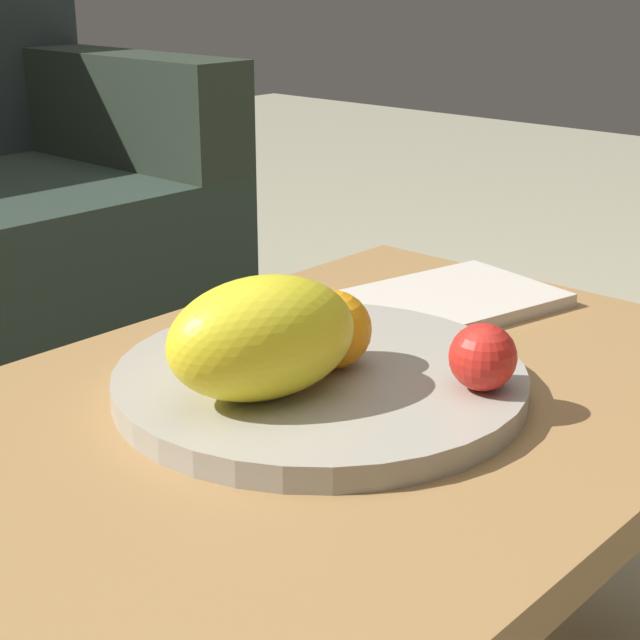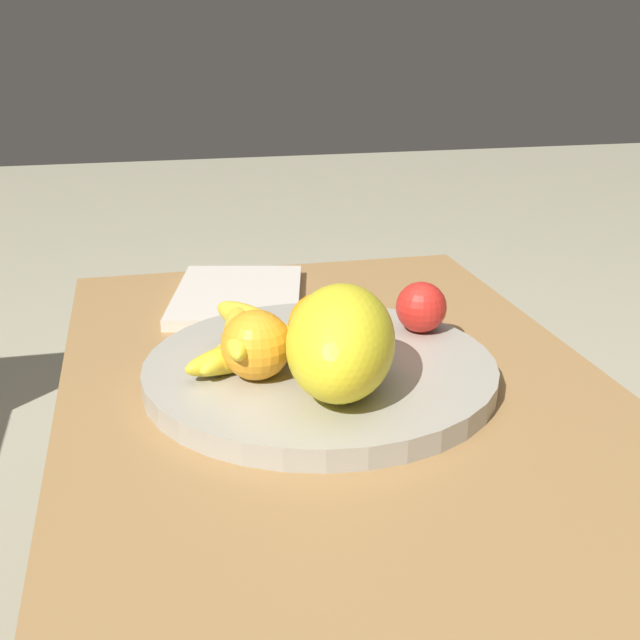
{
  "view_description": "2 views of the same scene",
  "coord_description": "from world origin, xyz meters",
  "px_view_note": "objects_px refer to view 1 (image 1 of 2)",
  "views": [
    {
      "loc": [
        -0.61,
        -0.58,
        0.79
      ],
      "look_at": [
        0.04,
        0.02,
        0.47
      ],
      "focal_mm": 55.86,
      "sensor_mm": 36.0,
      "label": 1
    },
    {
      "loc": [
        -0.78,
        0.21,
        0.79
      ],
      "look_at": [
        0.04,
        0.02,
        0.47
      ],
      "focal_mm": 45.57,
      "sensor_mm": 36.0,
      "label": 2
    }
  ],
  "objects_px": {
    "orange_front": "(333,329)",
    "orange_left": "(244,321)",
    "apple_front": "(483,357)",
    "magazine": "(450,300)",
    "coffee_table": "(304,455)",
    "banana_bunch": "(266,317)",
    "fruit_bowl": "(320,381)",
    "melon_large_front": "(262,338)"
  },
  "relations": [
    {
      "from": "melon_large_front",
      "to": "apple_front",
      "type": "xyz_separation_m",
      "value": [
        0.14,
        -0.14,
        -0.02
      ]
    },
    {
      "from": "fruit_bowl",
      "to": "apple_front",
      "type": "height_order",
      "value": "apple_front"
    },
    {
      "from": "coffee_table",
      "to": "magazine",
      "type": "bearing_deg",
      "value": 12.5
    },
    {
      "from": "orange_front",
      "to": "orange_left",
      "type": "relative_size",
      "value": 1.0
    },
    {
      "from": "fruit_bowl",
      "to": "banana_bunch",
      "type": "xyz_separation_m",
      "value": [
        0.01,
        0.08,
        0.04
      ]
    },
    {
      "from": "melon_large_front",
      "to": "magazine",
      "type": "bearing_deg",
      "value": 8.92
    },
    {
      "from": "coffee_table",
      "to": "orange_front",
      "type": "relative_size",
      "value": 13.3
    },
    {
      "from": "orange_left",
      "to": "coffee_table",
      "type": "bearing_deg",
      "value": -99.85
    },
    {
      "from": "coffee_table",
      "to": "orange_left",
      "type": "bearing_deg",
      "value": 80.15
    },
    {
      "from": "melon_large_front",
      "to": "banana_bunch",
      "type": "bearing_deg",
      "value": 43.6
    },
    {
      "from": "orange_front",
      "to": "apple_front",
      "type": "relative_size",
      "value": 1.21
    },
    {
      "from": "coffee_table",
      "to": "fruit_bowl",
      "type": "height_order",
      "value": "fruit_bowl"
    },
    {
      "from": "banana_bunch",
      "to": "melon_large_front",
      "type": "bearing_deg",
      "value": -136.4
    },
    {
      "from": "orange_left",
      "to": "apple_front",
      "type": "xyz_separation_m",
      "value": [
        0.09,
        -0.22,
        -0.01
      ]
    },
    {
      "from": "orange_left",
      "to": "magazine",
      "type": "height_order",
      "value": "orange_left"
    },
    {
      "from": "coffee_table",
      "to": "banana_bunch",
      "type": "distance_m",
      "value": 0.15
    },
    {
      "from": "fruit_bowl",
      "to": "orange_front",
      "type": "distance_m",
      "value": 0.05
    },
    {
      "from": "fruit_bowl",
      "to": "melon_large_front",
      "type": "xyz_separation_m",
      "value": [
        -0.08,
        -0.0,
        0.07
      ]
    },
    {
      "from": "orange_front",
      "to": "fruit_bowl",
      "type": "bearing_deg",
      "value": 160.64
    },
    {
      "from": "magazine",
      "to": "fruit_bowl",
      "type": "bearing_deg",
      "value": -156.66
    },
    {
      "from": "orange_front",
      "to": "magazine",
      "type": "height_order",
      "value": "orange_front"
    },
    {
      "from": "banana_bunch",
      "to": "magazine",
      "type": "distance_m",
      "value": 0.29
    },
    {
      "from": "apple_front",
      "to": "fruit_bowl",
      "type": "bearing_deg",
      "value": 114.26
    },
    {
      "from": "coffee_table",
      "to": "banana_bunch",
      "type": "relative_size",
      "value": 5.99
    },
    {
      "from": "orange_left",
      "to": "banana_bunch",
      "type": "distance_m",
      "value": 0.04
    },
    {
      "from": "melon_large_front",
      "to": "apple_front",
      "type": "bearing_deg",
      "value": -43.84
    },
    {
      "from": "orange_left",
      "to": "banana_bunch",
      "type": "xyz_separation_m",
      "value": [
        0.04,
        0.01,
        -0.01
      ]
    },
    {
      "from": "fruit_bowl",
      "to": "orange_left",
      "type": "bearing_deg",
      "value": 109.65
    },
    {
      "from": "coffee_table",
      "to": "melon_large_front",
      "type": "xyz_separation_m",
      "value": [
        -0.04,
        0.02,
        0.13
      ]
    },
    {
      "from": "melon_large_front",
      "to": "banana_bunch",
      "type": "height_order",
      "value": "melon_large_front"
    },
    {
      "from": "magazine",
      "to": "banana_bunch",
      "type": "bearing_deg",
      "value": -172.63
    },
    {
      "from": "fruit_bowl",
      "to": "orange_front",
      "type": "height_order",
      "value": "orange_front"
    },
    {
      "from": "apple_front",
      "to": "banana_bunch",
      "type": "bearing_deg",
      "value": 103.46
    },
    {
      "from": "melon_large_front",
      "to": "magazine",
      "type": "xyz_separation_m",
      "value": [
        0.38,
        0.06,
        -0.07
      ]
    },
    {
      "from": "fruit_bowl",
      "to": "orange_front",
      "type": "xyz_separation_m",
      "value": [
        0.01,
        -0.0,
        0.05
      ]
    },
    {
      "from": "fruit_bowl",
      "to": "apple_front",
      "type": "xyz_separation_m",
      "value": [
        0.06,
        -0.14,
        0.04
      ]
    },
    {
      "from": "coffee_table",
      "to": "melon_large_front",
      "type": "distance_m",
      "value": 0.13
    },
    {
      "from": "apple_front",
      "to": "magazine",
      "type": "bearing_deg",
      "value": 40.28
    },
    {
      "from": "fruit_bowl",
      "to": "banana_bunch",
      "type": "height_order",
      "value": "banana_bunch"
    },
    {
      "from": "apple_front",
      "to": "coffee_table",
      "type": "bearing_deg",
      "value": 131.47
    },
    {
      "from": "orange_front",
      "to": "orange_left",
      "type": "height_order",
      "value": "same"
    },
    {
      "from": "orange_left",
      "to": "magazine",
      "type": "relative_size",
      "value": 0.3
    }
  ]
}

